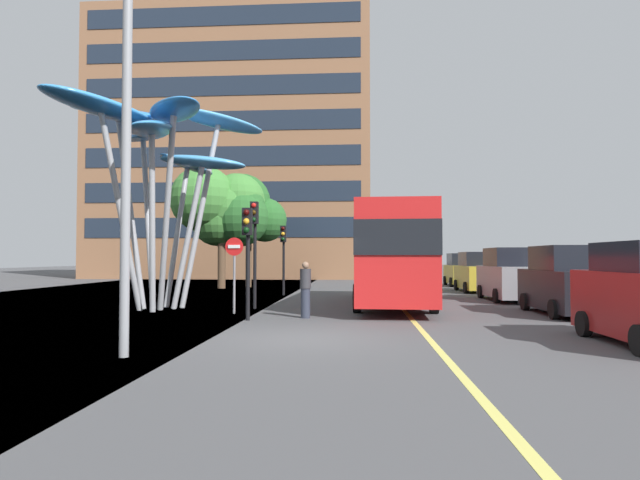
{
  "coord_description": "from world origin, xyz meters",
  "views": [
    {
      "loc": [
        1.27,
        -12.4,
        1.87
      ],
      "look_at": [
        -0.1,
        7.25,
        2.5
      ],
      "focal_mm": 30.22,
      "sensor_mm": 36.0,
      "label": 1
    }
  ],
  "objects_px": {
    "car_parked_mid": "(567,282)",
    "street_lamp": "(144,80)",
    "traffic_light_kerb_near": "(247,239)",
    "traffic_light_kerb_far": "(254,231)",
    "red_bus": "(393,251)",
    "car_side_street": "(477,273)",
    "car_far_side": "(462,271)",
    "pedestrian": "(305,290)",
    "traffic_light_island_mid": "(283,245)",
    "car_parked_far": "(510,276)",
    "leaf_sculpture": "(156,139)",
    "no_entry_sign": "(234,263)"
  },
  "relations": [
    {
      "from": "leaf_sculpture",
      "to": "pedestrian",
      "type": "height_order",
      "value": "leaf_sculpture"
    },
    {
      "from": "street_lamp",
      "to": "no_entry_sign",
      "type": "height_order",
      "value": "street_lamp"
    },
    {
      "from": "leaf_sculpture",
      "to": "car_parked_mid",
      "type": "xyz_separation_m",
      "value": [
        14.01,
        -0.64,
        -5.06
      ]
    },
    {
      "from": "traffic_light_kerb_near",
      "to": "no_entry_sign",
      "type": "xyz_separation_m",
      "value": [
        -0.84,
        1.95,
        -0.73
      ]
    },
    {
      "from": "car_far_side",
      "to": "pedestrian",
      "type": "bearing_deg",
      "value": -113.76
    },
    {
      "from": "traffic_light_island_mid",
      "to": "car_side_street",
      "type": "bearing_deg",
      "value": 18.26
    },
    {
      "from": "traffic_light_island_mid",
      "to": "car_parked_far",
      "type": "xyz_separation_m",
      "value": [
        10.2,
        -2.54,
        -1.42
      ]
    },
    {
      "from": "car_parked_far",
      "to": "no_entry_sign",
      "type": "distance_m",
      "value": 12.28
    },
    {
      "from": "red_bus",
      "to": "leaf_sculpture",
      "type": "relative_size",
      "value": 1.38
    },
    {
      "from": "car_side_street",
      "to": "red_bus",
      "type": "bearing_deg",
      "value": -120.91
    },
    {
      "from": "car_parked_mid",
      "to": "traffic_light_kerb_far",
      "type": "bearing_deg",
      "value": 173.55
    },
    {
      "from": "car_parked_mid",
      "to": "car_parked_far",
      "type": "distance_m",
      "value": 5.66
    },
    {
      "from": "car_side_street",
      "to": "car_far_side",
      "type": "xyz_separation_m",
      "value": [
        0.36,
        5.99,
        -0.02
      ]
    },
    {
      "from": "leaf_sculpture",
      "to": "traffic_light_kerb_far",
      "type": "distance_m",
      "value": 4.82
    },
    {
      "from": "traffic_light_kerb_near",
      "to": "street_lamp",
      "type": "distance_m",
      "value": 6.55
    },
    {
      "from": "traffic_light_kerb_near",
      "to": "car_parked_far",
      "type": "height_order",
      "value": "traffic_light_kerb_near"
    },
    {
      "from": "traffic_light_kerb_far",
      "to": "car_side_street",
      "type": "height_order",
      "value": "traffic_light_kerb_far"
    },
    {
      "from": "traffic_light_kerb_near",
      "to": "traffic_light_kerb_far",
      "type": "bearing_deg",
      "value": 97.67
    },
    {
      "from": "car_parked_mid",
      "to": "car_side_street",
      "type": "height_order",
      "value": "car_parked_mid"
    },
    {
      "from": "car_side_street",
      "to": "street_lamp",
      "type": "bearing_deg",
      "value": -117.96
    },
    {
      "from": "car_parked_mid",
      "to": "car_parked_far",
      "type": "bearing_deg",
      "value": 92.63
    },
    {
      "from": "car_far_side",
      "to": "pedestrian",
      "type": "distance_m",
      "value": 20.87
    },
    {
      "from": "car_parked_mid",
      "to": "traffic_light_kerb_near",
      "type": "bearing_deg",
      "value": -166.69
    },
    {
      "from": "car_parked_mid",
      "to": "traffic_light_island_mid",
      "type": "bearing_deg",
      "value": 141.9
    },
    {
      "from": "red_bus",
      "to": "traffic_light_kerb_near",
      "type": "xyz_separation_m",
      "value": [
        -4.63,
        -5.45,
        0.29
      ]
    },
    {
      "from": "car_parked_mid",
      "to": "car_parked_far",
      "type": "relative_size",
      "value": 1.0
    },
    {
      "from": "pedestrian",
      "to": "car_parked_mid",
      "type": "bearing_deg",
      "value": 10.57
    },
    {
      "from": "traffic_light_kerb_near",
      "to": "car_parked_mid",
      "type": "xyz_separation_m",
      "value": [
        10.06,
        2.38,
        -1.37
      ]
    },
    {
      "from": "car_side_street",
      "to": "no_entry_sign",
      "type": "relative_size",
      "value": 1.73
    },
    {
      "from": "traffic_light_island_mid",
      "to": "car_side_street",
      "type": "distance_m",
      "value": 10.74
    },
    {
      "from": "pedestrian",
      "to": "no_entry_sign",
      "type": "relative_size",
      "value": 0.69
    },
    {
      "from": "leaf_sculpture",
      "to": "car_parked_mid",
      "type": "distance_m",
      "value": 14.91
    },
    {
      "from": "traffic_light_island_mid",
      "to": "car_parked_far",
      "type": "bearing_deg",
      "value": -14.01
    },
    {
      "from": "car_parked_mid",
      "to": "car_side_street",
      "type": "relative_size",
      "value": 1.04
    },
    {
      "from": "leaf_sculpture",
      "to": "street_lamp",
      "type": "height_order",
      "value": "street_lamp"
    },
    {
      "from": "traffic_light_kerb_far",
      "to": "car_side_street",
      "type": "xyz_separation_m",
      "value": [
        10.18,
        10.34,
        -1.79
      ]
    },
    {
      "from": "traffic_light_kerb_far",
      "to": "pedestrian",
      "type": "height_order",
      "value": "traffic_light_kerb_far"
    },
    {
      "from": "leaf_sculpture",
      "to": "car_far_side",
      "type": "height_order",
      "value": "leaf_sculpture"
    },
    {
      "from": "red_bus",
      "to": "car_side_street",
      "type": "relative_size",
      "value": 2.5
    },
    {
      "from": "car_parked_mid",
      "to": "pedestrian",
      "type": "bearing_deg",
      "value": -169.43
    },
    {
      "from": "traffic_light_kerb_far",
      "to": "car_far_side",
      "type": "relative_size",
      "value": 1.01
    },
    {
      "from": "car_parked_mid",
      "to": "street_lamp",
      "type": "relative_size",
      "value": 0.55
    },
    {
      "from": "traffic_light_island_mid",
      "to": "car_far_side",
      "type": "relative_size",
      "value": 0.89
    },
    {
      "from": "no_entry_sign",
      "to": "street_lamp",
      "type": "bearing_deg",
      "value": -89.63
    },
    {
      "from": "traffic_light_kerb_near",
      "to": "car_side_street",
      "type": "xyz_separation_m",
      "value": [
        9.7,
        13.92,
        -1.41
      ]
    },
    {
      "from": "traffic_light_kerb_near",
      "to": "car_far_side",
      "type": "xyz_separation_m",
      "value": [
        10.06,
        19.91,
        -1.42
      ]
    },
    {
      "from": "car_parked_far",
      "to": "car_far_side",
      "type": "xyz_separation_m",
      "value": [
        0.25,
        11.87,
        -0.07
      ]
    },
    {
      "from": "car_parked_mid",
      "to": "pedestrian",
      "type": "distance_m",
      "value": 8.56
    },
    {
      "from": "street_lamp",
      "to": "red_bus",
      "type": "bearing_deg",
      "value": 64.37
    },
    {
      "from": "traffic_light_island_mid",
      "to": "street_lamp",
      "type": "relative_size",
      "value": 0.41
    }
  ]
}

